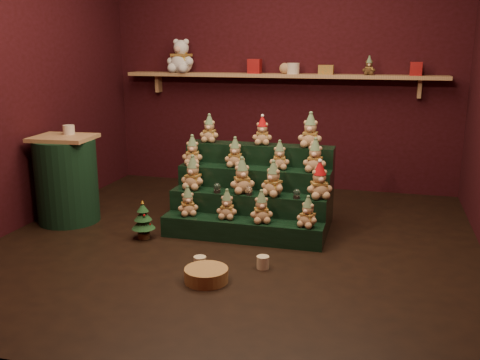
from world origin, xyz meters
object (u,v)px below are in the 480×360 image
(wicker_basket, at_px, (206,275))
(white_bear, at_px, (181,51))
(riser_tier_front, at_px, (242,230))
(snow_globe_a, at_px, (217,188))
(mug_right, at_px, (263,262))
(side_table, at_px, (67,180))
(mug_left, at_px, (200,263))
(snow_globe_b, at_px, (249,190))
(brown_bear, at_px, (369,66))
(snow_globe_c, at_px, (297,194))
(mini_christmas_tree, at_px, (143,220))

(wicker_basket, xyz_separation_m, white_bear, (-1.17, 2.64, 1.51))
(riser_tier_front, bearing_deg, wicker_basket, -91.68)
(snow_globe_a, xyz_separation_m, mug_right, (0.58, -0.70, -0.36))
(white_bear, bearing_deg, side_table, -97.38)
(snow_globe_a, distance_m, mug_left, 0.91)
(mug_right, bearing_deg, snow_globe_b, 112.18)
(mug_left, distance_m, brown_bear, 2.99)
(wicker_basket, bearing_deg, brown_bear, 70.17)
(snow_globe_a, xyz_separation_m, mug_left, (0.12, -0.83, -0.36))
(snow_globe_c, bearing_deg, mug_right, -100.72)
(wicker_basket, distance_m, white_bear, 3.26)
(mini_christmas_tree, bearing_deg, white_bear, 100.74)
(side_table, bearing_deg, mug_right, -21.18)
(snow_globe_c, bearing_deg, white_bear, 135.51)
(brown_bear, bearing_deg, riser_tier_front, -121.29)
(riser_tier_front, relative_size, wicker_basket, 4.49)
(mini_christmas_tree, bearing_deg, mug_right, -17.44)
(mini_christmas_tree, bearing_deg, brown_bear, 48.04)
(mug_left, relative_size, white_bear, 0.20)
(wicker_basket, bearing_deg, white_bear, 113.96)
(side_table, xyz_separation_m, mini_christmas_tree, (0.89, -0.26, -0.24))
(mug_right, xyz_separation_m, white_bear, (-1.51, 2.31, 1.51))
(mini_christmas_tree, bearing_deg, riser_tier_front, 12.30)
(mug_right, height_order, white_bear, white_bear)
(mug_left, bearing_deg, snow_globe_c, 54.71)
(snow_globe_b, bearing_deg, snow_globe_c, 0.00)
(snow_globe_a, relative_size, snow_globe_c, 1.06)
(snow_globe_a, height_order, wicker_basket, snow_globe_a)
(mini_christmas_tree, height_order, mug_right, mini_christmas_tree)
(side_table, bearing_deg, mini_christmas_tree, -20.43)
(mug_left, bearing_deg, snow_globe_a, 98.52)
(mini_christmas_tree, xyz_separation_m, mug_right, (1.14, -0.36, -0.12))
(riser_tier_front, relative_size, white_bear, 2.93)
(riser_tier_front, distance_m, brown_bear, 2.40)
(mini_christmas_tree, bearing_deg, snow_globe_b, 21.78)
(snow_globe_c, distance_m, mug_right, 0.79)
(snow_globe_c, distance_m, wicker_basket, 1.18)
(mini_christmas_tree, distance_m, mug_left, 0.85)
(snow_globe_c, bearing_deg, snow_globe_a, 180.00)
(mug_left, bearing_deg, side_table, 154.74)
(snow_globe_a, distance_m, brown_bear, 2.25)
(riser_tier_front, distance_m, white_bear, 2.59)
(mini_christmas_tree, height_order, mug_left, mini_christmas_tree)
(snow_globe_a, distance_m, mug_right, 0.97)
(snow_globe_a, xyz_separation_m, mini_christmas_tree, (-0.56, -0.34, -0.24))
(snow_globe_b, distance_m, mini_christmas_tree, 0.95)
(snow_globe_a, height_order, mug_right, snow_globe_a)
(mini_christmas_tree, bearing_deg, side_table, 163.89)
(mug_left, bearing_deg, mini_christmas_tree, 144.63)
(snow_globe_b, xyz_separation_m, wicker_basket, (-0.05, -1.03, -0.35))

